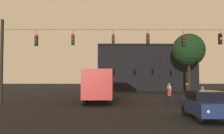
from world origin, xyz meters
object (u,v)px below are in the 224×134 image
Objects in this scene: city_bus at (100,82)px; tree_left_silhouette at (189,50)px; car_near_right at (205,104)px; pedestrian_crossing_left at (187,91)px; pedestrian_crossing_right at (169,95)px; pedestrian_crossing_center at (203,95)px; pedestrian_near_bus at (169,91)px.

tree_left_silhouette is (12.76, 12.54, 4.63)m from city_bus.
pedestrian_crossing_left reaches higher than car_near_right.
pedestrian_crossing_right is (-0.33, 7.31, 0.07)m from car_near_right.
pedestrian_crossing_center is (8.75, -4.16, -1.01)m from city_bus.
pedestrian_crossing_left is 2.17m from pedestrian_near_bus.
tree_left_silhouette reaches higher than pedestrian_crossing_right.
pedestrian_crossing_left is 0.20× the size of tree_left_silhouette.
pedestrian_crossing_left is 14.72m from tree_left_silhouette.
car_near_right is at bearing -87.45° from pedestrian_crossing_right.
pedestrian_crossing_right is (-2.69, -3.95, -0.14)m from pedestrian_crossing_left.
pedestrian_crossing_right is at bearing -112.14° from tree_left_silhouette.
car_near_right is at bearing -108.74° from pedestrian_crossing_center.
city_bus is at bearing -135.50° from tree_left_silhouette.
car_near_right is (6.19, -11.71, -1.07)m from city_bus.
city_bus is 9.75m from pedestrian_crossing_center.
pedestrian_crossing_center is at bearing -25.42° from city_bus.
pedestrian_near_bus is at bearing -11.60° from city_bus.
pedestrian_crossing_left is 1.15× the size of pedestrian_crossing_center.
pedestrian_crossing_right reaches higher than pedestrian_crossing_center.
city_bus is 7.20× the size of pedestrian_crossing_center.
pedestrian_near_bus is (-2.17, 2.81, 0.15)m from pedestrian_crossing_center.
city_bus is at bearing 143.11° from pedestrian_crossing_right.
pedestrian_crossing_center is at bearing -52.28° from pedestrian_near_bus.
city_bus reaches higher than car_near_right.
pedestrian_crossing_center reaches higher than car_near_right.
tree_left_silhouette is at bearing 74.84° from car_near_right.
pedestrian_near_bus reaches higher than car_near_right.
tree_left_silhouette is (6.90, 16.95, 5.62)m from pedestrian_crossing_right.
pedestrian_near_bus reaches higher than pedestrian_crossing_center.
pedestrian_crossing_center is 0.87× the size of pedestrian_near_bus.
city_bus is 6.26× the size of pedestrian_near_bus.
pedestrian_crossing_right is (5.87, -4.40, -1.00)m from city_bus.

